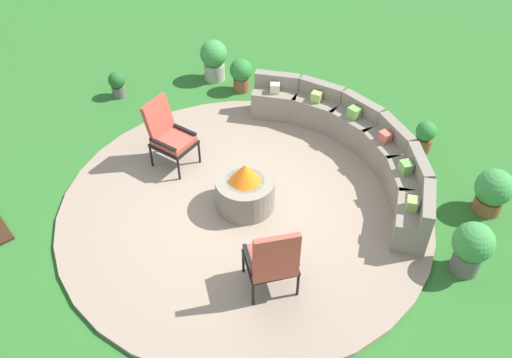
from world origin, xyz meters
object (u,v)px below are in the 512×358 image
(potted_plant_0, at_px, (214,58))
(potted_plant_1, at_px, (425,135))
(curved_stone_bench, at_px, (355,143))
(potted_plant_5, at_px, (241,73))
(lounge_chair_front_left, at_px, (168,134))
(potted_plant_3, at_px, (472,247))
(lounge_chair_front_right, at_px, (273,260))
(potted_plant_2, at_px, (117,83))
(fire_pit, at_px, (245,190))
(potted_plant_4, at_px, (493,190))

(potted_plant_0, relative_size, potted_plant_1, 1.45)
(curved_stone_bench, distance_m, potted_plant_5, 2.78)
(lounge_chair_front_left, distance_m, potted_plant_3, 4.58)
(lounge_chair_front_left, bearing_deg, curved_stone_bench, 126.12)
(potted_plant_1, bearing_deg, lounge_chair_front_left, -124.55)
(potted_plant_5, bearing_deg, potted_plant_1, 19.31)
(lounge_chair_front_left, height_order, potted_plant_3, lounge_chair_front_left)
(lounge_chair_front_left, relative_size, potted_plant_1, 1.98)
(lounge_chair_front_right, relative_size, potted_plant_3, 1.37)
(curved_stone_bench, height_order, potted_plant_1, curved_stone_bench)
(lounge_chair_front_left, distance_m, potted_plant_2, 2.34)
(fire_pit, relative_size, potted_plant_0, 1.06)
(potted_plant_1, xyz_separation_m, potted_plant_3, (1.90, -1.60, 0.14))
(potted_plant_0, xyz_separation_m, potted_plant_4, (5.43, 0.89, -0.05))
(fire_pit, height_order, potted_plant_2, fire_pit)
(potted_plant_1, bearing_deg, lounge_chair_front_right, -81.56)
(curved_stone_bench, height_order, potted_plant_3, curved_stone_bench)
(potted_plant_3, bearing_deg, potted_plant_0, 177.09)
(fire_pit, bearing_deg, lounge_chair_front_right, -26.44)
(potted_plant_3, xyz_separation_m, potted_plant_5, (-5.21, 0.44, -0.09))
(curved_stone_bench, height_order, potted_plant_5, curved_stone_bench)
(fire_pit, distance_m, lounge_chair_front_left, 1.56)
(potted_plant_1, bearing_deg, potted_plant_3, -40.19)
(potted_plant_1, xyz_separation_m, potted_plant_4, (1.47, -0.41, 0.09))
(potted_plant_3, height_order, potted_plant_5, potted_plant_3)
(potted_plant_0, height_order, potted_plant_1, potted_plant_0)
(potted_plant_2, bearing_deg, lounge_chair_front_left, -8.14)
(curved_stone_bench, bearing_deg, potted_plant_0, -176.52)
(fire_pit, bearing_deg, potted_plant_5, 142.52)
(fire_pit, height_order, potted_plant_1, fire_pit)
(potted_plant_2, bearing_deg, fire_pit, -0.58)
(lounge_chair_front_left, height_order, lounge_chair_front_right, lounge_chair_front_left)
(fire_pit, height_order, lounge_chair_front_left, lounge_chair_front_left)
(potted_plant_3, bearing_deg, curved_stone_bench, 168.23)
(lounge_chair_front_left, bearing_deg, potted_plant_4, 112.26)
(curved_stone_bench, distance_m, potted_plant_4, 2.11)
(lounge_chair_front_left, height_order, potted_plant_5, lounge_chair_front_left)
(potted_plant_3, distance_m, potted_plant_4, 1.27)
(curved_stone_bench, xyz_separation_m, potted_plant_3, (2.43, -0.51, 0.08))
(curved_stone_bench, height_order, lounge_chair_front_right, lounge_chair_front_right)
(lounge_chair_front_right, bearing_deg, potted_plant_1, 33.93)
(curved_stone_bench, relative_size, potted_plant_4, 5.78)
(curved_stone_bench, bearing_deg, potted_plant_5, -178.65)
(fire_pit, relative_size, potted_plant_5, 1.32)
(lounge_chair_front_right, relative_size, potted_plant_2, 2.16)
(curved_stone_bench, bearing_deg, fire_pit, -98.01)
(potted_plant_0, xyz_separation_m, potted_plant_1, (3.97, 1.31, -0.14))
(fire_pit, xyz_separation_m, potted_plant_3, (2.71, 1.48, 0.09))
(potted_plant_0, height_order, potted_plant_2, potted_plant_0)
(potted_plant_1, relative_size, potted_plant_3, 0.70)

